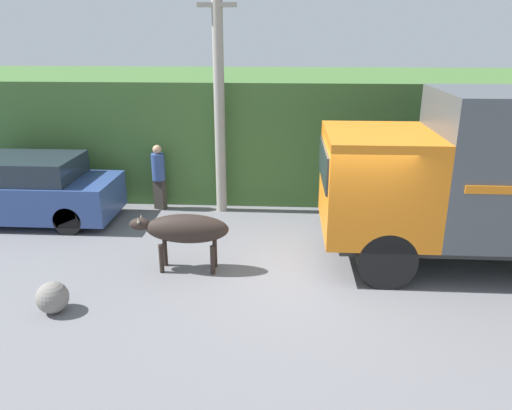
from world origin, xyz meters
TOP-DOWN VIEW (x-y plane):
  - ground_plane at (0.00, 0.00)m, footprint 60.00×60.00m
  - hillside_embankment at (0.00, 6.86)m, footprint 32.00×5.96m
  - brown_cow at (-2.83, 0.05)m, footprint 1.92×0.56m
  - parked_suv at (-7.20, 2.48)m, footprint 4.37×1.84m
  - pedestrian_on_hill at (-4.20, 3.53)m, footprint 0.44×0.44m
  - utility_pole at (-2.58, 3.52)m, footprint 0.90×0.26m
  - roadside_rock at (-4.74, -1.63)m, footprint 0.53×0.53m

SIDE VIEW (x-z plane):
  - ground_plane at x=0.00m, z-range 0.00..0.00m
  - roadside_rock at x=-4.74m, z-range 0.00..0.53m
  - parked_suv at x=-7.20m, z-range -0.02..1.58m
  - brown_cow at x=-2.83m, z-range 0.27..1.42m
  - pedestrian_on_hill at x=-4.20m, z-range 0.09..1.79m
  - hillside_embankment at x=0.00m, z-range 0.00..3.22m
  - utility_pole at x=-2.58m, z-range 0.10..5.78m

